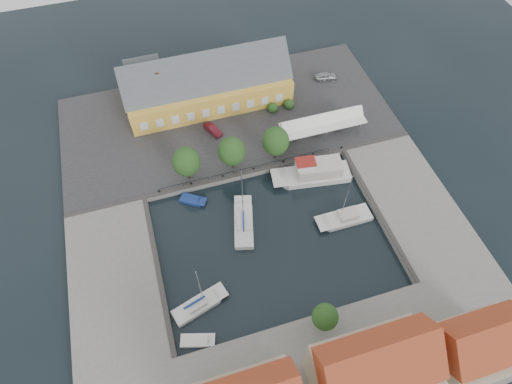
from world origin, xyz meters
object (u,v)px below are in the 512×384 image
at_px(center_sailboat, 244,224).
at_px(west_boat_d, 199,305).
at_px(tent_canopy, 323,123).
at_px(warehouse, 204,85).
at_px(east_boat_b, 345,218).
at_px(launch_sw, 197,341).
at_px(car_silver, 326,76).
at_px(launch_nw, 193,200).
at_px(trawler, 314,173).
at_px(car_red, 213,129).

xyz_separation_m(center_sailboat, west_boat_d, (-8.95, -10.08, -0.09)).
distance_m(tent_canopy, west_boat_d, 34.78).
relative_size(warehouse, center_sailboat, 2.35).
xyz_separation_m(center_sailboat, east_boat_b, (14.57, -3.42, -0.10)).
bearing_deg(center_sailboat, launch_sw, -125.15).
distance_m(center_sailboat, west_boat_d, 13.48).
relative_size(car_silver, west_boat_d, 0.40).
bearing_deg(tent_canopy, east_boat_b, -99.16).
bearing_deg(west_boat_d, launch_nw, 80.69).
bearing_deg(launch_nw, center_sailboat, -45.77).
bearing_deg(trawler, car_red, 134.77).
bearing_deg(launch_nw, car_red, 62.87).
distance_m(warehouse, car_red, 8.53).
relative_size(car_silver, east_boat_b, 0.35).
bearing_deg(launch_sw, warehouse, 75.33).
relative_size(warehouse, east_boat_b, 2.48).
relative_size(center_sailboat, east_boat_b, 1.06).
xyz_separation_m(warehouse, launch_nw, (-6.81, -20.10, -4.34)).
distance_m(tent_canopy, launch_nw, 24.48).
xyz_separation_m(warehouse, west_boat_d, (-9.51, -36.59, -4.16)).
bearing_deg(car_silver, trawler, 163.45).
bearing_deg(warehouse, car_red, -94.41).
distance_m(center_sailboat, launch_nw, 8.95).
xyz_separation_m(tent_canopy, east_boat_b, (-2.59, -16.07, -3.42)).
distance_m(tent_canopy, car_red, 18.29).
bearing_deg(car_red, launch_sw, -133.53).
bearing_deg(east_boat_b, car_red, 123.73).
bearing_deg(warehouse, west_boat_d, -104.57).
relative_size(tent_canopy, center_sailboat, 1.15).
xyz_separation_m(car_red, west_boat_d, (-8.89, -28.57, -1.34)).
height_order(tent_canopy, car_red, tent_canopy).
xyz_separation_m(warehouse, east_boat_b, (14.01, -29.92, -4.17)).
bearing_deg(launch_sw, center_sailboat, 54.85).
xyz_separation_m(warehouse, car_silver, (22.63, -1.09, -2.74)).
distance_m(car_red, launch_sw, 34.44).
bearing_deg(west_boat_d, launch_sw, -105.53).
bearing_deg(launch_nw, car_silver, 32.85).
relative_size(warehouse, tent_canopy, 2.04).
relative_size(car_silver, launch_nw, 0.95).
xyz_separation_m(car_silver, east_boat_b, (-8.63, -28.84, -1.43)).
bearing_deg(east_boat_b, launch_sw, -156.02).
distance_m(tent_canopy, east_boat_b, 16.63).
distance_m(warehouse, west_boat_d, 38.03).
height_order(west_boat_d, launch_sw, west_boat_d).
bearing_deg(tent_canopy, trawler, -119.05).
relative_size(east_boat_b, launch_sw, 2.52).
distance_m(west_boat_d, launch_nw, 16.72).
xyz_separation_m(tent_canopy, launch_nw, (-23.40, -6.24, -3.59)).
height_order(tent_canopy, center_sailboat, center_sailboat).
bearing_deg(west_boat_d, warehouse, 75.43).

